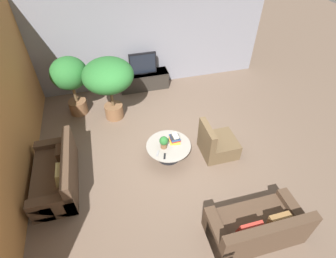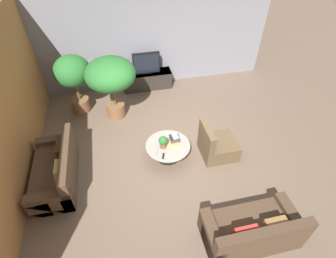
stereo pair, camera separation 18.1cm
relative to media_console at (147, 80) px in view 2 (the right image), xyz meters
The scene contains 15 objects.
ground_plane 2.96m from the media_console, 87.16° to the right, with size 24.00×24.00×0.00m, color brown.
back_wall_stone 1.27m from the media_console, 65.51° to the left, with size 7.40×0.12×3.00m, color gray.
side_wall_left 4.33m from the media_console, 138.66° to the right, with size 0.12×7.40×3.00m, color #B2753D.
media_console is the anchor object (origin of this frame).
television 0.58m from the media_console, 90.00° to the right, with size 0.82×0.13×0.66m.
coffee_table 3.05m from the media_console, 90.35° to the right, with size 1.03×1.03×0.38m.
couch_by_wall 4.04m from the media_console, 127.84° to the right, with size 0.84×1.75×0.84m.
couch_near_entry 5.41m from the media_console, 79.61° to the right, with size 1.67×0.84×0.84m.
armchair_wicker 3.40m from the media_console, 70.81° to the right, with size 0.80×0.76×0.86m.
potted_palm_tall 2.33m from the media_console, 159.54° to the right, with size 0.94×0.94×1.68m.
potted_palm_corner 1.89m from the media_console, 131.63° to the right, with size 1.28×1.28×1.72m.
potted_plant_tabletop 3.10m from the media_console, 92.55° to the right, with size 0.20×0.20×0.30m.
book_stack 2.95m from the media_console, 86.87° to the right, with size 0.29×0.32×0.17m.
remote_black 3.37m from the media_console, 93.27° to the right, with size 0.04×0.16×0.02m, color black.
remote_silver 3.26m from the media_console, 95.61° to the right, with size 0.04×0.16×0.02m, color gray.
Camera 2 is at (-1.09, -4.20, 4.68)m, focal length 28.00 mm.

